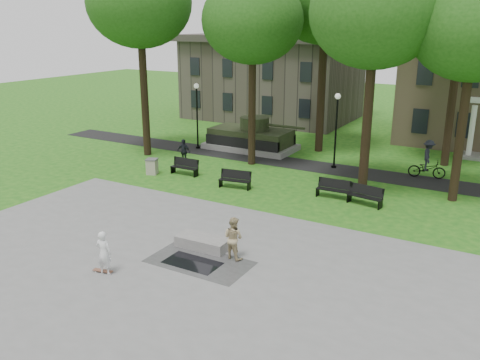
% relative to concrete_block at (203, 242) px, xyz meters
% --- Properties ---
extents(ground, '(120.00, 120.00, 0.00)m').
position_rel_concrete_block_xyz_m(ground, '(-0.00, 1.85, -0.24)').
color(ground, '#185814').
rests_on(ground, ground).
extents(plaza, '(22.00, 16.00, 0.02)m').
position_rel_concrete_block_xyz_m(plaza, '(-0.00, -3.15, -0.23)').
color(plaza, gray).
rests_on(plaza, ground).
extents(footpath, '(44.00, 2.60, 0.01)m').
position_rel_concrete_block_xyz_m(footpath, '(-0.00, 13.85, -0.24)').
color(footpath, black).
rests_on(footpath, ground).
extents(building_left, '(15.00, 10.00, 7.20)m').
position_rel_concrete_block_xyz_m(building_left, '(-11.00, 28.35, 3.35)').
color(building_left, '#4C443D').
rests_on(building_left, ground).
extents(tree_0, '(6.80, 6.80, 12.97)m').
position_rel_concrete_block_xyz_m(tree_0, '(-12.00, 10.85, 9.78)').
color(tree_0, black).
rests_on(tree_0, ground).
extents(tree_1, '(6.20, 6.20, 11.63)m').
position_rel_concrete_block_xyz_m(tree_1, '(-4.50, 12.35, 8.71)').
color(tree_1, black).
rests_on(tree_1, ground).
extents(tree_2, '(6.60, 6.60, 12.16)m').
position_rel_concrete_block_xyz_m(tree_2, '(3.50, 10.35, 9.07)').
color(tree_2, black).
rests_on(tree_2, ground).
extents(tree_3, '(6.00, 6.00, 11.19)m').
position_rel_concrete_block_xyz_m(tree_3, '(8.00, 11.35, 8.35)').
color(tree_3, black).
rests_on(tree_3, ground).
extents(tree_5, '(6.40, 6.40, 12.44)m').
position_rel_concrete_block_xyz_m(tree_5, '(6.50, 18.35, 9.42)').
color(tree_5, black).
rests_on(tree_5, ground).
extents(lamp_left, '(0.36, 0.36, 4.73)m').
position_rel_concrete_block_xyz_m(lamp_left, '(-10.00, 14.15, 2.55)').
color(lamp_left, black).
rests_on(lamp_left, ground).
extents(lamp_mid, '(0.36, 0.36, 4.73)m').
position_rel_concrete_block_xyz_m(lamp_mid, '(0.50, 14.15, 2.55)').
color(lamp_mid, black).
rests_on(lamp_mid, ground).
extents(tank_monument, '(7.45, 3.40, 2.40)m').
position_rel_concrete_block_xyz_m(tank_monument, '(-6.46, 15.85, 0.61)').
color(tank_monument, gray).
rests_on(tank_monument, ground).
extents(puddle, '(2.20, 1.20, 0.00)m').
position_rel_concrete_block_xyz_m(puddle, '(0.44, -1.39, -0.22)').
color(puddle, black).
rests_on(puddle, plaza).
extents(concrete_block, '(2.24, 1.08, 0.45)m').
position_rel_concrete_block_xyz_m(concrete_block, '(0.00, 0.00, 0.00)').
color(concrete_block, gray).
rests_on(concrete_block, plaza).
extents(skateboard, '(0.80, 0.36, 0.07)m').
position_rel_concrete_block_xyz_m(skateboard, '(-2.00, -3.69, -0.19)').
color(skateboard, brown).
rests_on(skateboard, plaza).
extents(skateboarder, '(0.67, 0.49, 1.68)m').
position_rel_concrete_block_xyz_m(skateboarder, '(-1.83, -3.71, 0.62)').
color(skateboarder, white).
rests_on(skateboarder, plaza).
extents(friend_watching, '(0.92, 0.77, 1.71)m').
position_rel_concrete_block_xyz_m(friend_watching, '(1.59, -0.23, 0.63)').
color(friend_watching, tan).
rests_on(friend_watching, plaza).
extents(pedestrian_walker, '(0.97, 0.42, 1.64)m').
position_rel_concrete_block_xyz_m(pedestrian_walker, '(-8.39, 10.19, 0.57)').
color(pedestrian_walker, black).
rests_on(pedestrian_walker, ground).
extents(cyclist, '(2.21, 1.30, 2.30)m').
position_rel_concrete_block_xyz_m(cyclist, '(6.02, 14.84, 0.69)').
color(cyclist, black).
rests_on(cyclist, ground).
extents(park_bench_0, '(1.80, 0.53, 1.00)m').
position_rel_concrete_block_xyz_m(park_bench_0, '(-6.84, 8.20, 0.28)').
color(park_bench_0, black).
rests_on(park_bench_0, ground).
extents(park_bench_1, '(1.85, 0.80, 1.00)m').
position_rel_concrete_block_xyz_m(park_bench_1, '(-2.86, 7.49, 0.28)').
color(park_bench_1, black).
rests_on(park_bench_1, ground).
extents(park_bench_2, '(1.81, 0.57, 1.00)m').
position_rel_concrete_block_xyz_m(park_bench_2, '(2.48, 8.63, 0.28)').
color(park_bench_2, black).
rests_on(park_bench_2, ground).
extents(park_bench_3, '(1.85, 0.80, 1.00)m').
position_rel_concrete_block_xyz_m(park_bench_3, '(4.24, 8.39, 0.28)').
color(park_bench_3, black).
rests_on(park_bench_3, ground).
extents(trash_bin, '(0.85, 0.85, 0.96)m').
position_rel_concrete_block_xyz_m(trash_bin, '(-8.64, 7.26, 0.24)').
color(trash_bin, '#ABA08D').
rests_on(trash_bin, ground).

